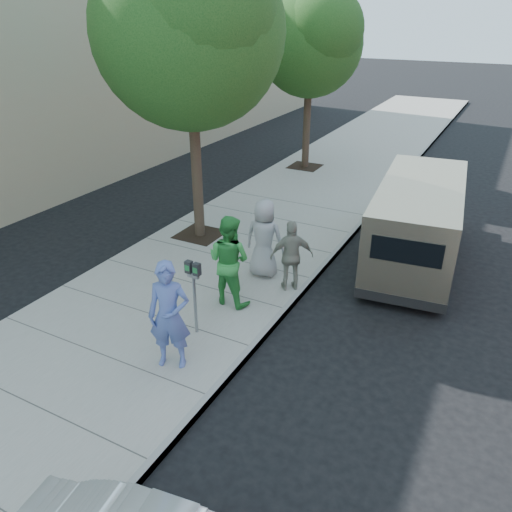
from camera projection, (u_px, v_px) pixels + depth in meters
name	position (u px, v px, depth m)	size (l,w,h in m)	color
ground	(227.00, 298.00, 11.27)	(120.00, 120.00, 0.00)	black
sidewalk	(190.00, 285.00, 11.66)	(5.00, 60.00, 0.15)	gray
curb_face	(284.00, 311.00, 10.64)	(0.12, 60.00, 0.16)	gray
tree_near	(190.00, 24.00, 11.64)	(4.62, 4.60, 7.53)	black
tree_far	(312.00, 39.00, 17.95)	(3.92, 3.80, 6.49)	black
parking_meter	(194.00, 282.00, 9.35)	(0.32, 0.13, 1.54)	gray
van	(417.00, 221.00, 12.43)	(2.43, 5.80, 2.10)	#C7B38F
person_officer	(169.00, 316.00, 8.53)	(0.74, 0.48, 2.02)	#556AB5
person_green_shirt	(229.00, 260.00, 10.43)	(0.97, 0.75, 1.99)	green
person_gray_shirt	(264.00, 238.00, 11.55)	(0.92, 0.60, 1.88)	#9A9A9C
person_striped_polo	(292.00, 256.00, 11.00)	(0.96, 0.40, 1.64)	gray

